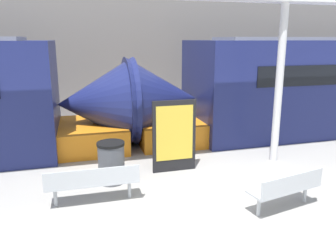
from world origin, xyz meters
TOP-DOWN VIEW (x-y plane):
  - station_wall at (0.00, 9.51)m, footprint 56.00×0.20m
  - bench_near at (1.28, 0.58)m, footprint 1.53×0.72m
  - bench_far at (-2.18, 1.80)m, footprint 1.79×0.46m
  - trash_bin at (-1.73, 2.70)m, footprint 0.61×0.61m
  - poster_board at (-0.20, 2.95)m, footprint 1.06×0.07m
  - support_column_near at (2.55, 2.93)m, footprint 0.19×0.19m

SIDE VIEW (x-z plane):
  - bench_near at x=1.28m, z-range 0.09..0.85m
  - trash_bin at x=-1.73m, z-range 0.00..0.93m
  - bench_far at x=-2.18m, z-range 0.09..0.85m
  - poster_board at x=-0.20m, z-range 0.01..1.76m
  - support_column_near at x=2.55m, z-range 0.00..3.99m
  - station_wall at x=0.00m, z-range 0.00..5.00m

